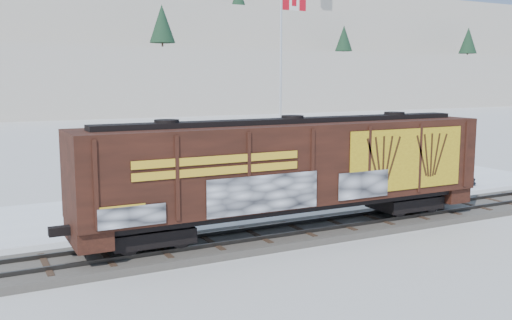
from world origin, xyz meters
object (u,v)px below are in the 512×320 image
flagpole (282,111)px  car_silver (198,189)px  hopper_railcar (292,167)px  car_white (313,174)px  car_dark (442,175)px

flagpole → car_silver: (-7.58, -4.29, -3.75)m
hopper_railcar → car_white: size_ratio=3.38×
hopper_railcar → car_silver: bearing=97.4°
hopper_railcar → car_silver: (-1.03, 7.91, -2.20)m
car_silver → car_dark: size_ratio=0.98×
hopper_railcar → flagpole: 13.93m
car_white → car_dark: car_white is taller
car_white → car_dark: bearing=-121.2°
car_silver → car_white: bearing=-67.1°
flagpole → car_dark: flagpole is taller
hopper_railcar → car_white: 10.70m
hopper_railcar → car_white: bearing=52.1°
car_white → flagpole: bearing=-13.3°
hopper_railcar → flagpole: flagpole is taller
car_silver → car_white: size_ratio=0.79×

